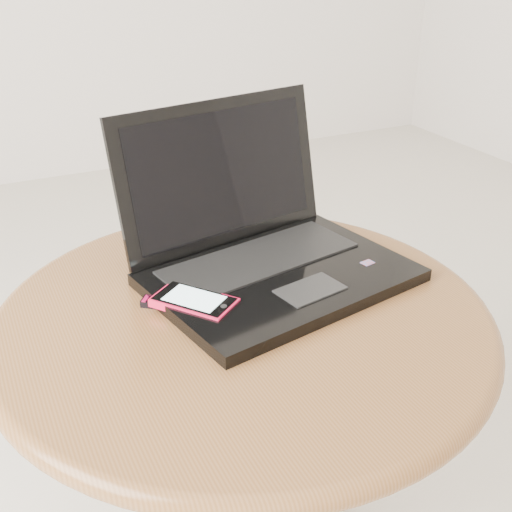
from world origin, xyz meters
name	(u,v)px	position (x,y,z in m)	size (l,w,h in m)	color
table	(244,375)	(0.03, -0.09, 0.40)	(0.65, 0.65, 0.51)	#4C2D18
laptop	(262,246)	(0.09, -0.01, 0.55)	(0.39, 0.34, 0.22)	black
phone_black	(185,298)	(-0.04, -0.04, 0.52)	(0.12, 0.11, 0.01)	black
phone_pink	(194,302)	(-0.03, -0.07, 0.53)	(0.11, 0.12, 0.01)	#EF143F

